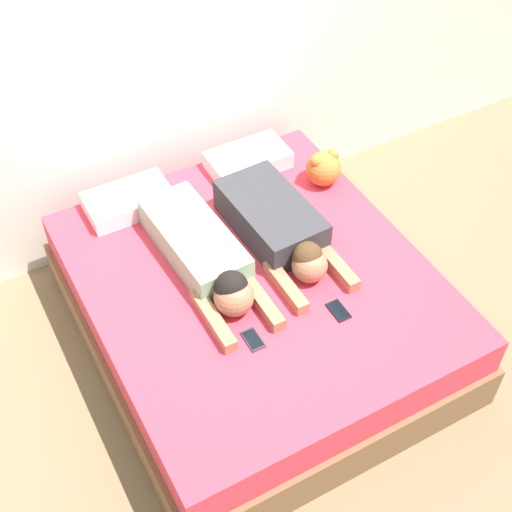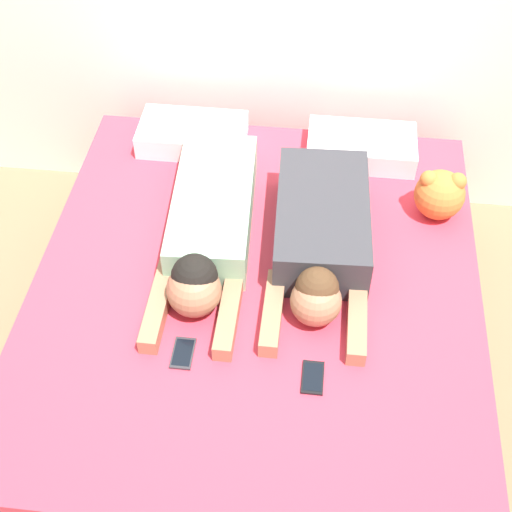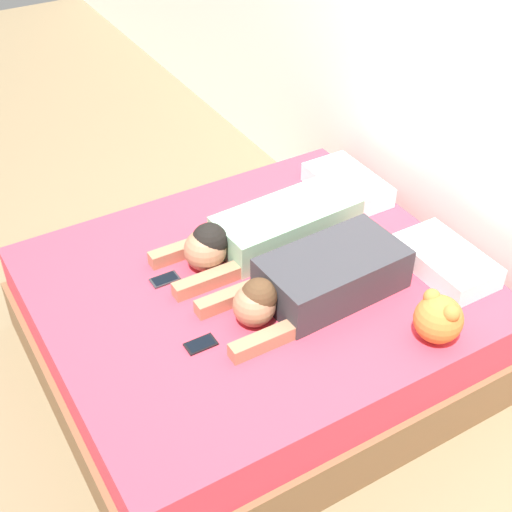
% 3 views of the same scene
% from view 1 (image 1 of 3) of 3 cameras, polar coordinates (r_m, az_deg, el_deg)
% --- Properties ---
extents(ground_plane, '(12.00, 12.00, 0.00)m').
position_cam_1_polar(ground_plane, '(4.27, 0.00, -6.34)').
color(ground_plane, '#7F6B4C').
extents(wall_back, '(12.00, 0.06, 2.60)m').
position_cam_1_polar(wall_back, '(4.23, -8.09, 16.17)').
color(wall_back, white).
rests_on(wall_back, ground_plane).
extents(bed, '(1.83, 2.07, 0.53)m').
position_cam_1_polar(bed, '(4.07, 0.00, -4.10)').
color(bed, brown).
rests_on(bed, ground_plane).
extents(pillow_head_left, '(0.50, 0.29, 0.11)m').
position_cam_1_polar(pillow_head_left, '(4.27, -10.16, 4.35)').
color(pillow_head_left, white).
rests_on(pillow_head_left, bed).
extents(pillow_head_right, '(0.50, 0.29, 0.11)m').
position_cam_1_polar(pillow_head_right, '(4.49, -0.65, 7.71)').
color(pillow_head_right, white).
rests_on(pillow_head_right, bed).
extents(person_left, '(0.36, 1.09, 0.24)m').
position_cam_1_polar(person_left, '(3.83, -4.06, -0.08)').
color(person_left, '#8CBF99').
rests_on(person_left, bed).
extents(person_right, '(0.40, 0.97, 0.22)m').
position_cam_1_polar(person_right, '(3.97, 1.85, 2.33)').
color(person_right, '#333338').
rests_on(person_right, bed).
extents(cell_phone_left, '(0.08, 0.14, 0.01)m').
position_cam_1_polar(cell_phone_left, '(3.58, -0.25, -6.70)').
color(cell_phone_left, '#2D2D33').
rests_on(cell_phone_left, bed).
extents(cell_phone_right, '(0.08, 0.14, 0.01)m').
position_cam_1_polar(cell_phone_right, '(3.72, 6.61, -4.37)').
color(cell_phone_right, black).
rests_on(cell_phone_right, bed).
extents(plush_toy, '(0.22, 0.22, 0.23)m').
position_cam_1_polar(plush_toy, '(4.36, 5.42, 7.04)').
color(plush_toy, orange).
rests_on(plush_toy, bed).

